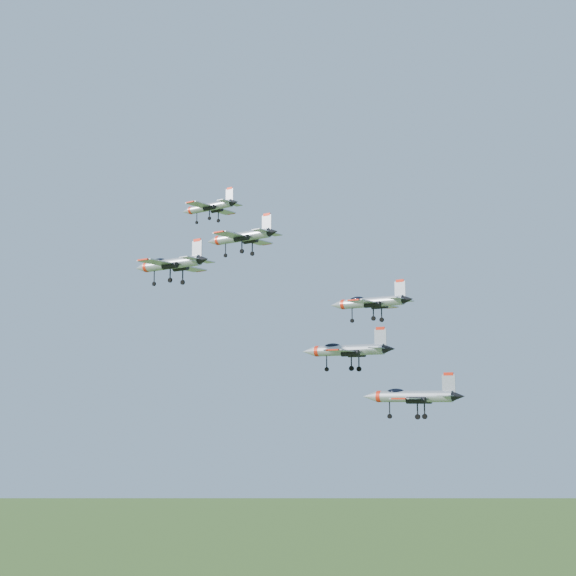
% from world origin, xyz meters
% --- Properties ---
extents(jet_lead, '(11.74, 9.85, 3.15)m').
position_xyz_m(jet_lead, '(-11.69, 9.35, 151.34)').
color(jet_lead, '#A2A7AE').
extents(jet_left_high, '(13.06, 10.97, 3.50)m').
position_xyz_m(jet_left_high, '(-1.93, 2.22, 144.32)').
color(jet_left_high, '#A2A7AE').
extents(jet_right_high, '(12.46, 10.45, 3.34)m').
position_xyz_m(jet_right_high, '(-2.95, -14.09, 137.93)').
color(jet_right_high, '#A2A7AE').
extents(jet_left_low, '(13.50, 11.15, 3.61)m').
position_xyz_m(jet_left_low, '(14.08, 2.57, 127.61)').
color(jet_left_low, '#A2A7AE').
extents(jet_right_low, '(10.84, 9.07, 2.90)m').
position_xyz_m(jet_right_low, '(22.05, -10.25, 132.17)').
color(jet_right_low, '#A2A7AE').
extents(jet_trail, '(13.44, 11.13, 3.59)m').
position_xyz_m(jet_trail, '(23.66, -0.06, 121.48)').
color(jet_trail, '#A2A7AE').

